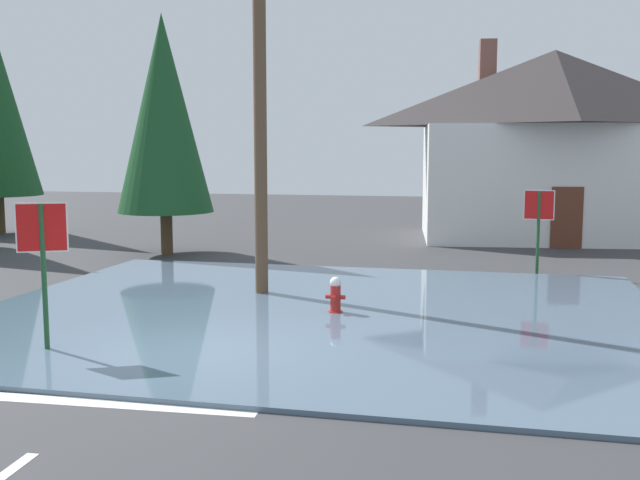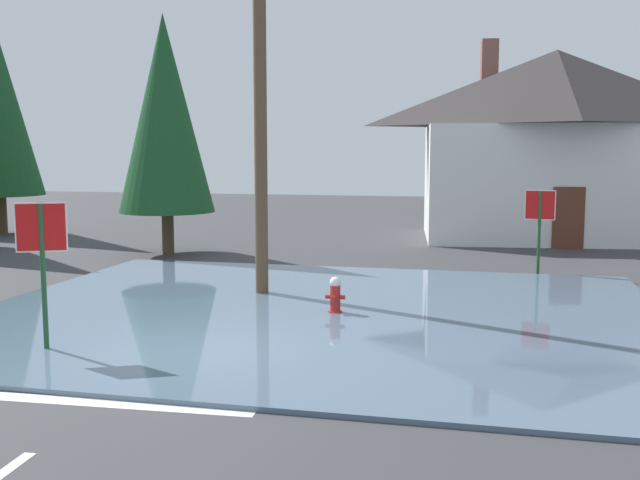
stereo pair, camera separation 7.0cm
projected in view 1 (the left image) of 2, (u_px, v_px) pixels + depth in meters
The scene contains 9 objects.
ground_plane at pixel (198, 359), 11.39m from camera, with size 80.00×80.00×0.10m, color #38383A.
flood_puddle at pixel (316, 312), 14.23m from camera, with size 13.16×10.77×0.07m, color #4C6075.
lane_stop_bar at pixel (111, 404), 9.21m from camera, with size 3.82×0.30×0.01m, color silver.
stop_sign_near at pixel (43, 246), 11.31m from camera, with size 0.70×0.35×2.38m.
fire_hydrant at pixel (335, 297), 14.08m from camera, with size 0.38×0.33×0.76m.
utility_pole at pixel (260, 73), 15.46m from camera, with size 1.60×0.28×9.23m.
stop_sign_far at pixel (539, 214), 18.71m from camera, with size 0.75×0.16×2.16m.
house at pixel (552, 142), 26.05m from camera, with size 10.23×6.97×7.19m.
pine_tree_tall_left at pixel (164, 114), 21.95m from camera, with size 2.88×2.88×7.21m.
Camera 1 is at (4.30, -10.39, 3.18)m, focal length 41.10 mm.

